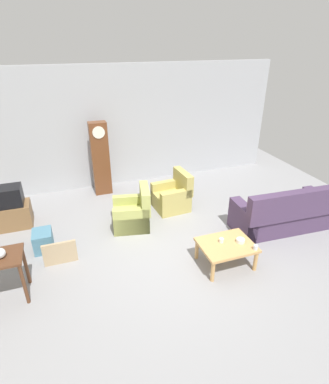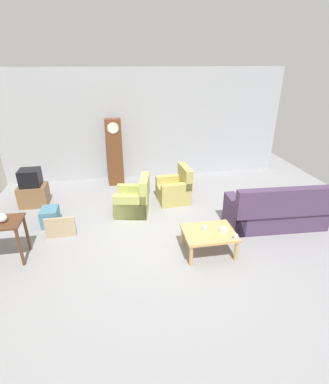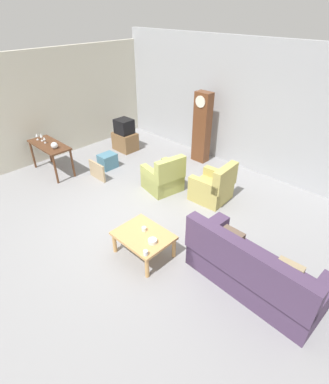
{
  "view_description": "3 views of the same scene",
  "coord_description": "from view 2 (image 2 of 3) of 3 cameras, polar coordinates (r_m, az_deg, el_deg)",
  "views": [
    {
      "loc": [
        -1.83,
        -4.52,
        3.75
      ],
      "look_at": [
        -0.02,
        0.66,
        0.99
      ],
      "focal_mm": 28.7,
      "sensor_mm": 36.0,
      "label": 1
    },
    {
      "loc": [
        -0.91,
        -5.02,
        3.37
      ],
      "look_at": [
        0.08,
        0.65,
        0.73
      ],
      "focal_mm": 27.01,
      "sensor_mm": 36.0,
      "label": 2
    },
    {
      "loc": [
        3.7,
        -3.23,
        3.84
      ],
      "look_at": [
        0.39,
        0.2,
        0.79
      ],
      "focal_mm": 27.88,
      "sensor_mm": 36.0,
      "label": 3
    }
  ],
  "objects": [
    {
      "name": "ground_plane",
      "position": [
        6.12,
        0.32,
        -8.78
      ],
      "size": [
        10.4,
        10.4,
        0.0
      ],
      "primitive_type": "plane",
      "color": "gray"
    },
    {
      "name": "garage_door_wall",
      "position": [
        8.85,
        -3.9,
        13.06
      ],
      "size": [
        8.4,
        0.16,
        3.2
      ],
      "primitive_type": "cube",
      "color": "#ADAFB5",
      "rests_on": "ground_plane"
    },
    {
      "name": "couch_floral",
      "position": [
        6.76,
        21.24,
        -3.71
      ],
      "size": [
        2.14,
        0.98,
        1.04
      ],
      "color": "#4C3856",
      "rests_on": "ground_plane"
    },
    {
      "name": "armchair_olive_near",
      "position": [
        6.92,
        -6.09,
        -1.81
      ],
      "size": [
        0.92,
        0.9,
        0.92
      ],
      "color": "tan",
      "rests_on": "ground_plane"
    },
    {
      "name": "armchair_olive_far",
      "position": [
        7.47,
        2.06,
        0.41
      ],
      "size": [
        0.84,
        0.81,
        0.92
      ],
      "color": "tan",
      "rests_on": "ground_plane"
    },
    {
      "name": "coffee_table_wood",
      "position": [
        5.54,
        8.78,
        -8.32
      ],
      "size": [
        0.96,
        0.76,
        0.45
      ],
      "color": "tan",
      "rests_on": "ground_plane"
    },
    {
      "name": "grandfather_clock",
      "position": [
        8.42,
        -9.79,
        7.68
      ],
      "size": [
        0.44,
        0.3,
        1.92
      ],
      "color": "brown",
      "rests_on": "ground_plane"
    },
    {
      "name": "tv_stand_cabinet",
      "position": [
        7.98,
        -24.41,
        -0.57
      ],
      "size": [
        0.68,
        0.52,
        0.53
      ],
      "primitive_type": "cube",
      "color": "brown",
      "rests_on": "ground_plane"
    },
    {
      "name": "tv_crt",
      "position": [
        7.81,
        -25.01,
        2.59
      ],
      "size": [
        0.48,
        0.44,
        0.42
      ],
      "primitive_type": "cube",
      "color": "black",
      "rests_on": "tv_stand_cabinet"
    },
    {
      "name": "framed_picture_leaning",
      "position": [
        6.36,
        -19.87,
        -6.62
      ],
      "size": [
        0.6,
        0.05,
        0.45
      ],
      "primitive_type": "cube",
      "color": "tan",
      "rests_on": "ground_plane"
    },
    {
      "name": "storage_box_blue",
      "position": [
        6.91,
        -21.64,
        -4.58
      ],
      "size": [
        0.36,
        0.45,
        0.4
      ],
      "primitive_type": "cube",
      "color": "teal",
      "rests_on": "ground_plane"
    },
    {
      "name": "glass_dome_cloche",
      "position": [
        5.76,
        -29.42,
        -4.48
      ],
      "size": [
        0.16,
        0.16,
        0.16
      ],
      "primitive_type": "sphere",
      "color": "silver",
      "rests_on": "console_table_dark"
    },
    {
      "name": "cup_white_porcelain",
      "position": [
        5.53,
        7.93,
        -7.07
      ],
      "size": [
        0.08,
        0.08,
        0.08
      ],
      "primitive_type": "cylinder",
      "color": "white",
      "rests_on": "coffee_table_wood"
    },
    {
      "name": "cup_blue_rimmed",
      "position": [
        5.37,
        13.88,
        -8.58
      ],
      "size": [
        0.07,
        0.07,
        0.09
      ],
      "primitive_type": "cylinder",
      "color": "silver",
      "rests_on": "coffee_table_wood"
    },
    {
      "name": "bowl_white_stacked",
      "position": [
        5.54,
        11.53,
        -7.33
      ],
      "size": [
        0.15,
        0.15,
        0.07
      ],
      "primitive_type": "cylinder",
      "color": "white",
      "rests_on": "coffee_table_wood"
    }
  ]
}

